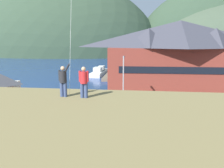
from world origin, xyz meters
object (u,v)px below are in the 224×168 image
object	(u,v)px
harbor_lodge	(179,54)
person_companion	(84,81)
moored_boat_wharfside	(98,73)
person_kite_flyer	(63,80)
parked_car_lone_by_shed	(142,105)
parking_light_pole	(123,77)
parked_car_back_row_right	(103,119)
parked_car_front_row_end	(78,104)
moored_boat_outer_mooring	(126,75)
wharf_dock	(113,75)
moored_boat_inner_slip	(102,71)
parked_car_mid_row_center	(197,108)

from	to	relation	value
harbor_lodge	person_companion	world-z (taller)	harbor_lodge
moored_boat_wharfside	person_kite_flyer	distance (m)	45.24
parked_car_lone_by_shed	parking_light_pole	world-z (taller)	parking_light_pole
moored_boat_wharfside	parked_car_back_row_right	xyz separation A→B (m)	(6.71, -34.57, 0.34)
harbor_lodge	parked_car_back_row_right	bearing A→B (deg)	-116.62
parked_car_back_row_right	parked_car_front_row_end	bearing A→B (deg)	127.94
moored_boat_outer_mooring	moored_boat_wharfside	bearing A→B (deg)	156.76
wharf_dock	person_companion	bearing A→B (deg)	-85.36
moored_boat_outer_mooring	parking_light_pole	world-z (taller)	parking_light_pole
harbor_lodge	wharf_dock	distance (m)	20.32
harbor_lodge	moored_boat_outer_mooring	distance (m)	16.06
parked_car_front_row_end	parked_car_lone_by_shed	distance (m)	7.94
harbor_lodge	parked_car_front_row_end	xyz separation A→B (m)	(-14.25, -15.24, -5.37)
moored_boat_wharfside	person_companion	distance (m)	45.53
moored_boat_inner_slip	parked_car_lone_by_shed	bearing A→B (deg)	-72.12
harbor_lodge	parked_car_front_row_end	bearing A→B (deg)	-133.07
moored_boat_outer_mooring	parking_light_pole	distance (m)	22.51
parked_car_lone_by_shed	person_companion	bearing A→B (deg)	-101.86
wharf_dock	parked_car_mid_row_center	size ratio (longest dim) A/B	3.65
harbor_lodge	person_companion	distance (m)	31.88
moored_boat_outer_mooring	person_companion	distance (m)	42.00
moored_boat_wharfside	moored_boat_outer_mooring	bearing A→B (deg)	-23.24
moored_boat_inner_slip	person_kite_flyer	world-z (taller)	person_kite_flyer
parked_car_back_row_right	parked_car_front_row_end	size ratio (longest dim) A/B	0.99
wharf_dock	parked_car_lone_by_shed	world-z (taller)	parked_car_lone_by_shed
parked_car_front_row_end	person_companion	world-z (taller)	person_companion
moored_boat_inner_slip	person_companion	world-z (taller)	person_companion
moored_boat_wharfside	person_kite_flyer	xyz separation A→B (m)	(6.04, -44.43, 6.05)
harbor_lodge	person_kite_flyer	size ratio (longest dim) A/B	13.91
person_kite_flyer	person_companion	bearing A→B (deg)	-5.49
moored_boat_outer_mooring	person_kite_flyer	world-z (taller)	person_kite_flyer
moored_boat_outer_mooring	parked_car_back_row_right	bearing A→B (deg)	-90.41
parked_car_lone_by_shed	harbor_lodge	bearing A→B (deg)	66.36
parked_car_front_row_end	parked_car_lone_by_shed	size ratio (longest dim) A/B	1.02
harbor_lodge	moored_boat_wharfside	xyz separation A→B (m)	(-16.94, 14.17, -5.72)
moored_boat_outer_mooring	parking_light_pole	bearing A→B (deg)	-87.22
wharf_dock	moored_boat_outer_mooring	size ratio (longest dim) A/B	2.60
wharf_dock	parked_car_front_row_end	world-z (taller)	parked_car_front_row_end
moored_boat_wharfside	moored_boat_outer_mooring	world-z (taller)	same
moored_boat_inner_slip	harbor_lodge	bearing A→B (deg)	-46.10
moored_boat_wharfside	parked_car_lone_by_shed	size ratio (longest dim) A/B	1.92
moored_boat_inner_slip	parked_car_front_row_end	xyz separation A→B (m)	(2.34, -32.49, 0.34)
wharf_dock	parked_car_mid_row_center	world-z (taller)	parked_car_mid_row_center
harbor_lodge	moored_boat_inner_slip	bearing A→B (deg)	133.90
moored_boat_wharfside	parking_light_pole	xyz separation A→B (m)	(8.02, -25.24, 3.23)
harbor_lodge	parked_car_lone_by_shed	bearing A→B (deg)	-113.64
harbor_lodge	parked_car_lone_by_shed	distance (m)	16.72
moored_boat_wharfside	parked_car_lone_by_shed	bearing A→B (deg)	-69.73
harbor_lodge	wharf_dock	xyz separation A→B (m)	(-13.29, 14.11, -6.09)
moored_boat_inner_slip	parked_car_back_row_right	xyz separation A→B (m)	(6.37, -37.65, 0.34)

